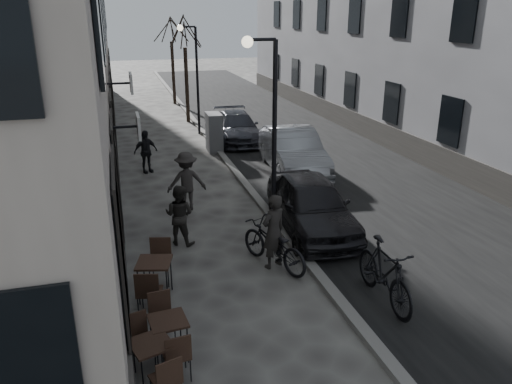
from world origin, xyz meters
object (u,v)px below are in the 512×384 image
streetlamp_near (268,116)px  bicycle (273,245)px  bistro_set_b (169,335)px  pedestrian_mid (187,181)px  streetlamp_far (193,68)px  tree_near (184,32)px  bistro_set_a (152,358)px  bistro_set_c (155,276)px  pedestrian_far (146,152)px  car_near (311,204)px  pedestrian_near (179,215)px  car_far (237,127)px  utility_cabinet (214,132)px  car_mid (293,151)px  tree_far (171,29)px  moped (385,273)px

streetlamp_near → bicycle: size_ratio=2.46×
bistro_set_b → pedestrian_mid: bearing=72.9°
streetlamp_near → streetlamp_far: (0.00, 12.00, 0.00)m
tree_near → bistro_set_a: (-3.54, -20.14, -4.21)m
streetlamp_near → bistro_set_a: (-3.47, -5.14, -2.71)m
bicycle → bistro_set_b: bearing=19.5°
bistro_set_c → pedestrian_far: (0.44, 8.87, 0.29)m
streetlamp_near → car_near: bearing=-10.9°
streetlamp_near → bistro_set_a: size_ratio=3.30×
pedestrian_near → bistro_set_b: bearing=111.9°
bistro_set_c → car_far: 13.53m
pedestrian_mid → utility_cabinet: bearing=-107.0°
bistro_set_a → car_mid: 11.67m
utility_cabinet → pedestrian_mid: size_ratio=0.91×
tree_far → pedestrian_near: tree_far is taller
utility_cabinet → moped: utility_cabinet is taller
bistro_set_a → bicycle: 4.39m
streetlamp_far → car_far: size_ratio=1.13×
utility_cabinet → bicycle: 10.59m
tree_far → car_mid: (2.40, -16.11, -3.86)m
pedestrian_far → bistro_set_b: bearing=-115.6°
streetlamp_near → tree_near: (0.07, 15.00, 1.50)m
bistro_set_a → pedestrian_mid: size_ratio=0.86×
bistro_set_c → pedestrian_mid: 4.97m
car_far → streetlamp_far: bearing=133.2°
streetlamp_near → bistro_set_b: streetlamp_near is taller
bicycle → car_near: 2.38m
bistro_set_b → utility_cabinet: size_ratio=0.95×
tree_far → pedestrian_near: size_ratio=3.62×
pedestrian_mid → car_far: bearing=-112.4°
tree_near → bistro_set_b: bearing=-99.3°
streetlamp_far → tree_far: size_ratio=0.89×
streetlamp_far → tree_near: (0.07, 3.00, 1.50)m
streetlamp_near → bicycle: streetlamp_near is taller
car_far → bistro_set_a: bearing=-104.8°
streetlamp_near → streetlamp_far: size_ratio=1.00×
streetlamp_far → bistro_set_a: 17.69m
utility_cabinet → car_far: bearing=48.6°
pedestrian_mid → car_near: pedestrian_mid is taller
bistro_set_c → utility_cabinet: bearing=87.5°
utility_cabinet → car_far: 1.99m
tree_far → streetlamp_near: bearing=-90.2°
car_far → moped: 14.08m
pedestrian_far → car_near: bearing=-82.5°
tree_far → bistro_set_a: (-3.54, -26.14, -4.21)m
utility_cabinet → car_mid: (2.22, -3.72, -0.01)m
bistro_set_b → pedestrian_far: pedestrian_far is taller
tree_far → bistro_set_b: 26.14m
tree_near → bistro_set_a: 20.88m
bicycle → pedestrian_far: pedestrian_far is taller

